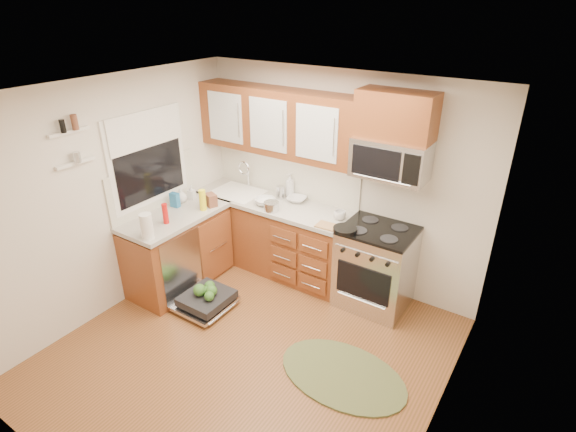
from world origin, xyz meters
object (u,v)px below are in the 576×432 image
Objects in this scene: upper_cabinets at (277,122)px; bowl_a at (297,199)px; sink at (238,201)px; cup at (340,215)px; paper_towel_roll at (147,226)px; bowl_b at (265,202)px; dishwasher at (205,300)px; skillet at (345,230)px; cutting_board at (328,226)px; microwave at (391,159)px; range at (375,267)px; rug at (343,375)px; stock_pot at (271,206)px.

bowl_a is at bearing 5.52° from upper_cabinets.
cup reaches higher than sink.
paper_towel_roll is 1.43m from bowl_b.
bowl_a is at bearing 46.99° from bowl_b.
skillet is (1.26, 0.88, 0.87)m from dishwasher.
cutting_board is 1.98× the size of cup.
bowl_a is at bearing 177.50° from microwave.
cup is (1.06, 1.15, 0.88)m from dishwasher.
cup is (-0.48, 0.02, 0.50)m from range.
cup is at bearing -7.64° from upper_cabinets.
dishwasher is 2.56× the size of paper_towel_roll.
skillet is at bearing -53.57° from cup.
sink is 1.46m from cup.
dishwasher is at bearing -96.04° from upper_cabinets.
microwave reaches higher than cup.
upper_cabinets is 15.47× the size of cup.
paper_towel_roll is (-1.93, -1.57, -0.64)m from microwave.
range is 1.50m from bowl_b.
paper_towel_roll is 2.07m from cup.
skillet is at bearing -8.28° from sink.
bowl_b is (-0.27, -0.29, 0.01)m from bowl_a.
dishwasher is (0.39, -1.12, -0.70)m from sink.
paper_towel_roll is 1.19× the size of bowl_a.
paper_towel_roll reaches higher than rug.
cutting_board is 1.90m from paper_towel_roll.
bowl_b reaches higher than cutting_board.
microwave is 2.78× the size of paper_towel_roll.
paper_towel_roll is at bearing -140.63° from dishwasher.
cup is at bearing 120.48° from rug.
microwave is 1.61m from bowl_b.
rug is at bearing -39.12° from upper_cabinets.
upper_cabinets is 1.49m from skillet.
rug is 1.44m from skillet.
bowl_a is 0.93× the size of bowl_b.
sink is 0.51× the size of rug.
stock_pot is 1.42m from paper_towel_roll.
microwave is 1.37m from bowl_a.
paper_towel_roll reaches higher than dishwasher.
bowl_b is at bearing 149.95° from stock_pot.
cup reaches higher than range.
paper_towel_roll reaches higher than sink.
microwave is 0.97m from cutting_board.
sink is at bearing -167.06° from bowl_a.
bowl_a is at bearing 149.55° from cutting_board.
range is at bearing 100.97° from rug.
stock_pot is 0.75m from cutting_board.
microwave reaches higher than stock_pot.
dishwasher is at bearing -70.80° from sink.
dishwasher is at bearing 39.37° from paper_towel_roll.
rug is (2.16, -1.17, -0.79)m from sink.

